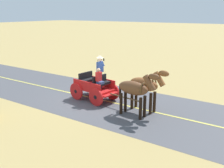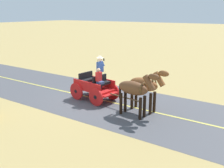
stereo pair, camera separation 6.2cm
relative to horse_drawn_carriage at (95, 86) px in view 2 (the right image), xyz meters
The scene contains 6 objects.
ground_plane 0.83m from the horse_drawn_carriage, 150.62° to the right, with size 200.00×200.00×0.00m, color tan.
road_surface 0.83m from the horse_drawn_carriage, 150.62° to the right, with size 5.84×160.00×0.01m, color #4C4C51.
road_centre_stripe 0.82m from the horse_drawn_carriage, 150.62° to the right, with size 0.12×160.00×0.00m, color #DBCC4C.
horse_drawn_carriage is the anchor object (origin of this frame).
horse_near_side 3.10m from the horse_drawn_carriage, 90.74° to the left, with size 0.72×2.14×2.21m.
horse_off_side 3.10m from the horse_drawn_carriage, 74.48° to the left, with size 0.67×2.14×2.21m.
Camera 2 is at (10.91, 8.43, 4.80)m, focal length 40.91 mm.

